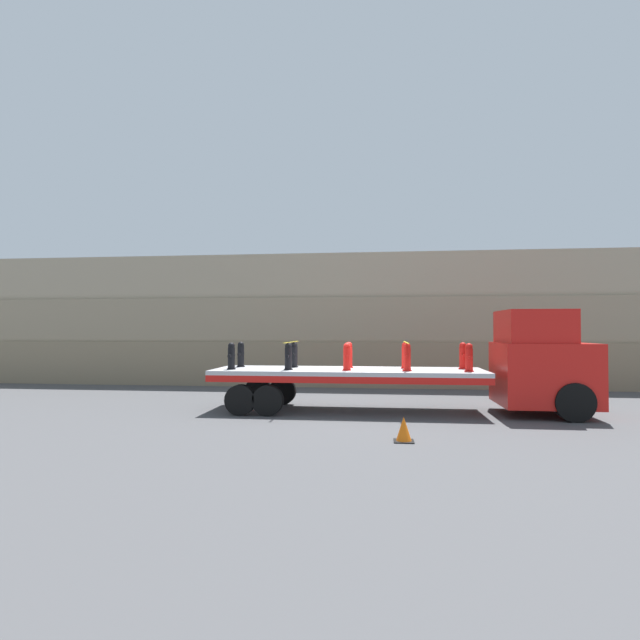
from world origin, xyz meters
name	(u,v)px	position (x,y,z in m)	size (l,w,h in m)	color
ground_plane	(348,411)	(0.00, 0.00, 0.00)	(120.00, 120.00, 0.00)	#474749
rock_cliff	(358,320)	(0.00, 7.97, 3.05)	(60.00, 3.30, 6.10)	#84755B
truck_cab	(545,363)	(6.00, 0.00, 1.58)	(2.70, 2.60, 3.19)	red
flatbed_trailer	(326,378)	(-0.70, 0.00, 1.06)	(8.52, 2.58, 1.34)	#B2B2B7
fire_hydrant_black_near_0	(231,356)	(-3.66, -0.55, 1.75)	(0.28, 0.53, 0.85)	black
fire_hydrant_black_far_0	(241,355)	(-3.66, 0.55, 1.75)	(0.28, 0.53, 0.85)	black
fire_hydrant_black_near_1	(288,357)	(-1.83, -0.55, 1.75)	(0.28, 0.53, 0.85)	black
fire_hydrant_black_far_1	(294,355)	(-1.83, 0.55, 1.75)	(0.28, 0.53, 0.85)	black
fire_hydrant_red_near_2	(347,357)	(0.00, -0.55, 1.75)	(0.28, 0.53, 0.85)	red
fire_hydrant_red_far_2	(349,355)	(0.00, 0.55, 1.75)	(0.28, 0.53, 0.85)	red
fire_hydrant_red_near_3	(407,357)	(1.83, -0.55, 1.75)	(0.28, 0.53, 0.85)	red
fire_hydrant_red_far_3	(405,356)	(1.83, 0.55, 1.75)	(0.28, 0.53, 0.85)	red
fire_hydrant_red_near_4	(469,358)	(3.66, -0.55, 1.75)	(0.28, 0.53, 0.85)	red
fire_hydrant_red_far_4	(463,356)	(3.66, 0.55, 1.75)	(0.28, 0.53, 0.85)	red
cargo_strap_rear	(291,342)	(-1.83, 0.00, 2.19)	(0.05, 2.68, 0.01)	yellow
cargo_strap_middle	(406,342)	(1.83, 0.00, 2.19)	(0.05, 2.68, 0.01)	yellow
traffic_cone	(404,429)	(1.54, -4.17, 0.28)	(0.46, 0.46, 0.58)	black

